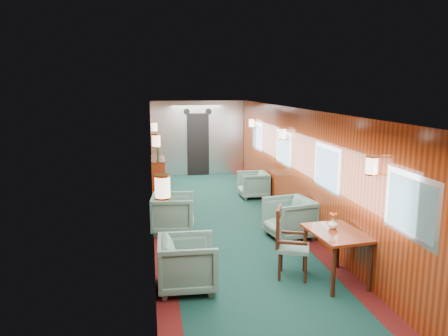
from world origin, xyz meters
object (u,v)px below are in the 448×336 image
credenza (158,177)px  armchair_left_far (173,213)px  side_chair (287,239)px  armchair_right_far (253,185)px  dining_table (337,240)px  armchair_right_near (290,218)px  armchair_left_near (188,263)px

credenza → armchair_left_far: 2.94m
credenza → armchair_left_far: (0.23, -2.93, -0.13)m
side_chair → armchair_right_far: side_chair is taller
dining_table → armchair_right_far: dining_table is taller
dining_table → side_chair: size_ratio=1.01×
dining_table → armchair_right_near: size_ratio=1.30×
dining_table → armchair_right_near: dining_table is taller
armchair_right_far → credenza: bearing=-103.4°
dining_table → credenza: 6.10m
side_chair → armchair_right_near: size_ratio=1.29×
dining_table → credenza: (-2.47, 5.57, -0.13)m
side_chair → armchair_right_near: bearing=91.5°
credenza → armchair_right_far: 2.49m
armchair_left_near → armchair_right_near: bearing=-47.3°
armchair_left_far → side_chair: bearing=-140.5°
side_chair → armchair_left_far: (-1.57, 2.36, -0.21)m
armchair_left_near → armchair_left_far: bearing=3.4°
armchair_left_far → armchair_right_far: bearing=-36.6°
dining_table → credenza: credenza is taller
dining_table → armchair_left_far: size_ratio=1.31×
armchair_left_near → credenza: bearing=4.9°
side_chair → armchair_right_near: 1.76m
armchair_right_far → dining_table: bearing=-0.5°
credenza → armchair_left_near: size_ratio=1.54×
credenza → armchair_right_near: size_ratio=1.53×
dining_table → armchair_right_far: bearing=84.7°
side_chair → armchair_right_near: side_chair is taller
armchair_left_near → armchair_left_far: size_ratio=1.00×
armchair_right_far → armchair_left_far: bearing=-43.5°
credenza → armchair_left_far: size_ratio=1.54×
side_chair → credenza: 5.59m
dining_table → armchair_right_far: 5.05m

